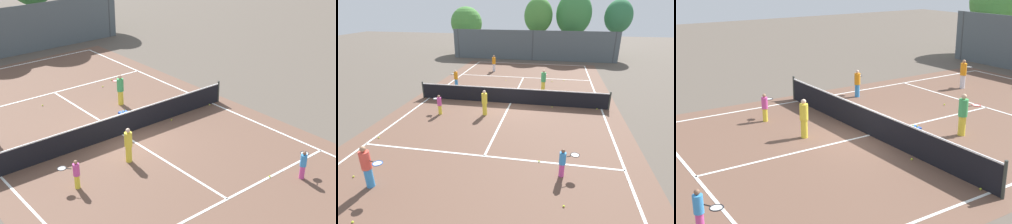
% 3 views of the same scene
% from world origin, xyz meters
% --- Properties ---
extents(ground_plane, '(80.00, 80.00, 0.00)m').
position_xyz_m(ground_plane, '(0.00, 0.00, 0.00)').
color(ground_plane, brown).
extents(court_surface, '(13.00, 25.00, 0.01)m').
position_xyz_m(court_surface, '(0.00, 0.00, 0.00)').
color(court_surface, brown).
rests_on(court_surface, ground_plane).
extents(tennis_net, '(11.90, 0.10, 1.10)m').
position_xyz_m(tennis_net, '(0.00, 0.00, 0.51)').
color(tennis_net, '#333833').
rests_on(tennis_net, ground_plane).
extents(perimeter_fence, '(18.00, 0.12, 3.20)m').
position_xyz_m(perimeter_fence, '(0.00, 14.00, 1.60)').
color(perimeter_fence, '#515B60').
rests_on(perimeter_fence, ground_plane).
extents(tree_0, '(3.94, 3.72, 7.13)m').
position_xyz_m(tree_0, '(4.24, 17.24, 4.73)').
color(tree_0, brown).
rests_on(tree_0, ground_plane).
extents(tree_1, '(3.80, 3.80, 5.54)m').
position_xyz_m(tree_1, '(-8.52, 17.29, 3.62)').
color(tree_1, brown).
rests_on(tree_1, ground_plane).
extents(tree_2, '(2.96, 3.16, 6.32)m').
position_xyz_m(tree_2, '(9.05, 17.19, 4.51)').
color(tree_2, brown).
rests_on(tree_2, ground_plane).
extents(tree_3, '(3.21, 2.69, 6.49)m').
position_xyz_m(tree_3, '(0.29, 16.65, 4.54)').
color(tree_3, brown).
rests_on(tree_3, ground_plane).
extents(player_0, '(0.77, 0.74, 1.31)m').
position_xyz_m(player_0, '(-4.64, 2.73, 0.68)').
color(player_0, '#388CD8').
rests_on(player_0, ground_plane).
extents(player_1, '(0.92, 0.50, 1.57)m').
position_xyz_m(player_1, '(-3.32, -9.01, 0.81)').
color(player_1, '#388CD8').
rests_on(player_1, ground_plane).
extents(player_2, '(0.79, 0.63, 1.13)m').
position_xyz_m(player_2, '(3.14, -7.17, 0.59)').
color(player_2, '#D14799').
rests_on(player_2, ground_plane).
extents(player_3, '(0.47, 0.90, 1.48)m').
position_xyz_m(player_3, '(-2.98, 8.14, 0.77)').
color(player_3, silver).
rests_on(player_3, ground_plane).
extents(player_4, '(0.73, 0.72, 1.14)m').
position_xyz_m(player_4, '(-3.67, -2.47, 0.60)').
color(player_4, yellow).
rests_on(player_4, ground_plane).
extents(player_5, '(0.47, 0.92, 1.57)m').
position_xyz_m(player_5, '(1.86, 2.83, 0.81)').
color(player_5, yellow).
rests_on(player_5, ground_plane).
extents(player_6, '(0.31, 0.31, 1.45)m').
position_xyz_m(player_6, '(-1.12, -2.11, 0.74)').
color(player_6, yellow).
rests_on(player_6, ground_plane).
extents(ball_crate, '(0.41, 0.33, 0.43)m').
position_xyz_m(ball_crate, '(0.98, 1.30, 0.18)').
color(ball_crate, blue).
rests_on(ball_crate, ground_plane).
extents(tennis_ball_1, '(0.07, 0.07, 0.07)m').
position_xyz_m(tennis_ball_1, '(-2.79, -10.59, 0.03)').
color(tennis_ball_1, '#CCE533').
rests_on(tennis_ball_1, ground_plane).
extents(tennis_ball_2, '(0.07, 0.07, 0.07)m').
position_xyz_m(tennis_ball_2, '(-5.28, -5.78, 0.03)').
color(tennis_ball_2, '#CCE533').
rests_on(tennis_ball_2, ground_plane).
extents(tennis_ball_3, '(0.07, 0.07, 0.07)m').
position_xyz_m(tennis_ball_3, '(2.44, 5.46, 0.03)').
color(tennis_ball_3, '#CCE533').
rests_on(tennis_ball_3, ground_plane).
extents(tennis_ball_4, '(0.07, 0.07, 0.07)m').
position_xyz_m(tennis_ball_4, '(-1.29, 5.15, 0.03)').
color(tennis_ball_4, '#CCE533').
rests_on(tennis_ball_4, ground_plane).
extents(tennis_ball_5, '(0.07, 0.07, 0.07)m').
position_xyz_m(tennis_ball_5, '(-4.30, -8.68, 0.03)').
color(tennis_ball_5, '#CCE533').
rests_on(tennis_ball_5, ground_plane).
extents(tennis_ball_6, '(0.07, 0.07, 0.07)m').
position_xyz_m(tennis_ball_6, '(3.19, -8.80, 0.03)').
color(tennis_ball_6, '#CCE533').
rests_on(tennis_ball_6, ground_plane).
extents(tennis_ball_7, '(0.07, 0.07, 0.07)m').
position_xyz_m(tennis_ball_7, '(-4.86, 1.15, 0.03)').
color(tennis_ball_7, '#CCE533').
rests_on(tennis_ball_7, ground_plane).
extents(tennis_ball_8, '(0.07, 0.07, 0.07)m').
position_xyz_m(tennis_ball_8, '(5.23, -0.08, 0.03)').
color(tennis_ball_8, '#CCE533').
rests_on(tennis_ball_8, ground_plane).
extents(tennis_ball_9, '(0.07, 0.07, 0.07)m').
position_xyz_m(tennis_ball_9, '(2.60, -0.26, 0.03)').
color(tennis_ball_9, '#CCE533').
rests_on(tennis_ball_9, ground_plane).
extents(tennis_ball_10, '(0.07, 0.07, 0.07)m').
position_xyz_m(tennis_ball_10, '(3.39, 6.04, 0.03)').
color(tennis_ball_10, '#CCE533').
rests_on(tennis_ball_10, ground_plane).
extents(tennis_ball_11, '(0.07, 0.07, 0.07)m').
position_xyz_m(tennis_ball_11, '(2.26, -6.40, 0.03)').
color(tennis_ball_11, '#CCE533').
rests_on(tennis_ball_11, ground_plane).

